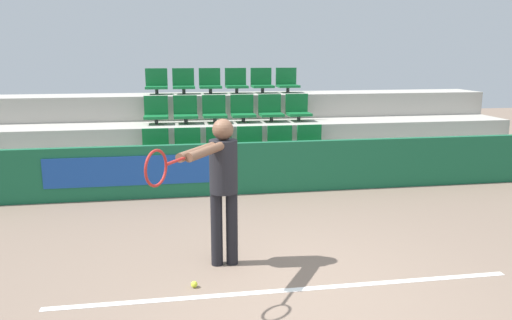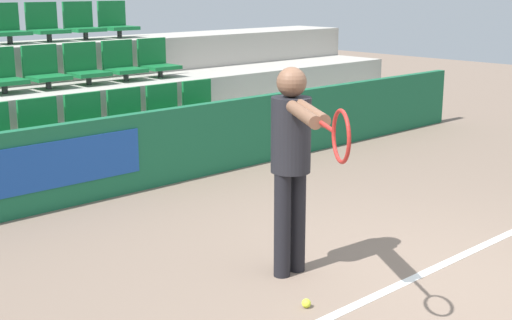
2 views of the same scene
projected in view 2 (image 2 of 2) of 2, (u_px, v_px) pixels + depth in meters
ground_plane at (415, 283)px, 5.45m from camera, size 30.00×30.00×0.00m
court_baseline at (409, 280)px, 5.49m from camera, size 4.68×0.08×0.01m
barrier_wall at (142, 151)px, 7.88m from camera, size 11.73×0.14×0.86m
bleacher_tier_front at (117, 158)px, 8.36m from camera, size 11.33×0.99×0.49m
bleacher_tier_middle at (74, 126)px, 9.00m from camera, size 11.33×0.99×0.98m
bleacher_tier_back at (36, 98)px, 9.65m from camera, size 11.33×0.99×1.47m
stadium_chair_1 at (43, 127)px, 7.78m from camera, size 0.46×0.42×0.53m
stadium_chair_2 at (88, 121)px, 8.15m from camera, size 0.46×0.42×0.53m
stadium_chair_3 at (130, 115)px, 8.52m from camera, size 0.46×0.42×0.53m
stadium_chair_4 at (168, 110)px, 8.89m from camera, size 0.46×0.42×0.53m
stadium_chair_5 at (202, 105)px, 9.26m from camera, size 0.46×0.42×0.53m
stadium_chair_7 at (1, 74)px, 8.37m from camera, size 0.46×0.42×0.53m
stadium_chair_8 at (45, 71)px, 8.74m from camera, size 0.46×0.42×0.53m
stadium_chair_9 at (85, 67)px, 9.11m from camera, size 0.46×0.42×0.53m
stadium_chair_10 at (122, 64)px, 9.48m from camera, size 0.46×0.42×0.53m
stadium_chair_11 at (157, 61)px, 9.85m from camera, size 0.46×0.42×0.53m
stadium_chair_14 at (6, 27)px, 9.32m from camera, size 0.46×0.42×0.53m
stadium_chair_15 at (46, 25)px, 9.69m from camera, size 0.46×0.42×0.53m
stadium_chair_16 at (82, 24)px, 10.06m from camera, size 0.46×0.42×0.53m
stadium_chair_17 at (116, 22)px, 10.43m from camera, size 0.46×0.42×0.53m
tennis_player at (293, 151)px, 5.33m from camera, size 0.92×1.35×1.63m
tennis_ball at (306, 303)px, 5.03m from camera, size 0.07×0.07×0.07m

